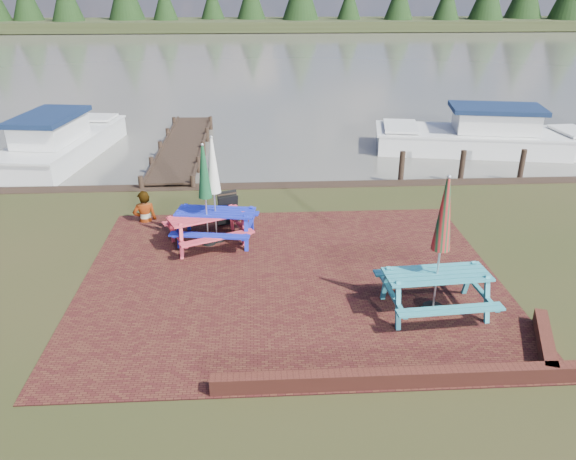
# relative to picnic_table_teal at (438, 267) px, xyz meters

# --- Properties ---
(ground) EXTENTS (120.00, 120.00, 0.00)m
(ground) POSITION_rel_picnic_table_teal_xyz_m (-2.71, 0.45, -0.98)
(ground) COLOR black
(ground) RESTS_ON ground
(paving) EXTENTS (9.00, 7.50, 0.02)m
(paving) POSITION_rel_picnic_table_teal_xyz_m (-2.71, 1.45, -0.97)
(paving) COLOR #371211
(paving) RESTS_ON ground
(brick_wall) EXTENTS (6.21, 1.79, 0.30)m
(brick_wall) POSITION_rel_picnic_table_teal_xyz_m (-0.56, -1.97, -0.83)
(brick_wall) COLOR #4C1E16
(brick_wall) RESTS_ON ground
(water) EXTENTS (120.00, 60.00, 0.02)m
(water) POSITION_rel_picnic_table_teal_xyz_m (-2.71, 37.45, -0.98)
(water) COLOR #424039
(water) RESTS_ON ground
(far_treeline) EXTENTS (120.00, 10.00, 8.10)m
(far_treeline) POSITION_rel_picnic_table_teal_xyz_m (-2.71, 66.45, 2.31)
(far_treeline) COLOR black
(far_treeline) RESTS_ON ground
(picnic_table_teal) EXTENTS (2.13, 1.92, 2.78)m
(picnic_table_teal) POSITION_rel_picnic_table_teal_xyz_m (0.00, 0.00, 0.00)
(picnic_table_teal) COLOR teal
(picnic_table_teal) RESTS_ON ground
(picnic_table_red) EXTENTS (2.32, 2.21, 2.52)m
(picnic_table_red) POSITION_rel_picnic_table_teal_xyz_m (-4.63, 3.30, -0.09)
(picnic_table_red) COLOR #BE303E
(picnic_table_red) RESTS_ON ground
(picnic_table_blue) EXTENTS (2.15, 1.97, 2.64)m
(picnic_table_blue) POSITION_rel_picnic_table_teal_xyz_m (-4.44, 3.48, -0.05)
(picnic_table_blue) COLOR #1621A6
(picnic_table_blue) RESTS_ON ground
(chalkboard) EXTENTS (0.57, 0.67, 0.86)m
(chalkboard) POSITION_rel_picnic_table_teal_xyz_m (-4.19, 4.51, -0.53)
(chalkboard) COLOR black
(chalkboard) RESTS_ON ground
(jetty) EXTENTS (1.76, 9.08, 1.00)m
(jetty) POSITION_rel_picnic_table_teal_xyz_m (-6.21, 11.72, -0.86)
(jetty) COLOR black
(jetty) RESTS_ON ground
(boat_jetty) EXTENTS (3.30, 7.13, 1.99)m
(boat_jetty) POSITION_rel_picnic_table_teal_xyz_m (-10.60, 11.40, -0.58)
(boat_jetty) COLOR beige
(boat_jetty) RESTS_ON ground
(boat_near) EXTENTS (7.51, 3.72, 1.94)m
(boat_near) POSITION_rel_picnic_table_teal_xyz_m (5.00, 11.48, -0.59)
(boat_near) COLOR beige
(boat_near) RESTS_ON ground
(person) EXTENTS (0.71, 0.56, 1.72)m
(person) POSITION_rel_picnic_table_teal_xyz_m (-6.43, 4.79, -0.11)
(person) COLOR gray
(person) RESTS_ON ground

